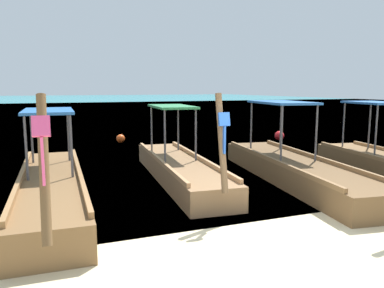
{
  "coord_description": "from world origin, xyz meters",
  "views": [
    {
      "loc": [
        -3.04,
        -4.7,
        2.4
      ],
      "look_at": [
        0.0,
        3.06,
        1.17
      ],
      "focal_mm": 35.89,
      "sensor_mm": 36.0,
      "label": 1
    }
  ],
  "objects": [
    {
      "name": "mooring_buoy_far",
      "position": [
        7.01,
        10.01,
        0.22
      ],
      "size": [
        0.43,
        0.43,
        0.43
      ],
      "color": "red",
      "rests_on": "sea_water"
    },
    {
      "name": "longtail_boat_pink_ribbon",
      "position": [
        -2.94,
        3.54,
        0.35
      ],
      "size": [
        1.43,
        6.95,
        2.33
      ],
      "color": "brown",
      "rests_on": "ground"
    },
    {
      "name": "mooring_buoy_near",
      "position": [
        0.11,
        11.89,
        0.19
      ],
      "size": [
        0.37,
        0.37,
        0.37
      ],
      "color": "#EA5119",
      "rests_on": "sea_water"
    },
    {
      "name": "ground",
      "position": [
        0.0,
        0.0,
        0.0
      ],
      "size": [
        120.0,
        120.0,
        0.0
      ],
      "primitive_type": "plane",
      "color": "beige"
    },
    {
      "name": "sea_water",
      "position": [
        0.0,
        61.06,
        0.0
      ],
      "size": [
        120.0,
        120.0,
        0.0
      ],
      "primitive_type": "plane",
      "color": "teal",
      "rests_on": "ground"
    },
    {
      "name": "longtail_boat_orange_ribbon",
      "position": [
        2.93,
        3.32,
        0.34
      ],
      "size": [
        2.29,
        7.23,
        2.52
      ],
      "color": "brown",
      "rests_on": "ground"
    },
    {
      "name": "longtail_boat_blue_ribbon",
      "position": [
        0.22,
        4.55,
        0.33
      ],
      "size": [
        1.65,
        6.35,
        2.3
      ],
      "color": "olive",
      "rests_on": "ground"
    }
  ]
}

